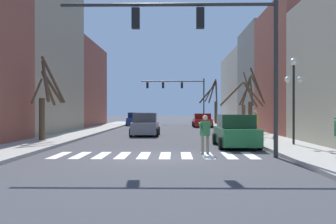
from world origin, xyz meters
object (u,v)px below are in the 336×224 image
Objects in this scene: street_tree_left_mid at (214,102)px; traffic_signal_near at (211,37)px; car_parked_left_mid at (202,121)px; street_tree_left_near at (244,106)px; pedestrian_near_right_corner at (256,122)px; car_at_intersection at (145,125)px; street_tree_left_far at (46,99)px; street_lamp_right_corner at (294,84)px; traffic_signal_far at (180,90)px; car_parked_right_far at (236,132)px; street_tree_right_mid at (251,104)px; car_parked_left_near at (145,122)px; car_parked_right_mid at (135,119)px; pedestrian_on_right_sidewalk at (205,131)px.

traffic_signal_near is at bearing -95.87° from street_tree_left_mid.
traffic_signal_near reaches higher than street_tree_left_mid.
car_parked_left_mid is 0.90× the size of street_tree_left_near.
pedestrian_near_right_corner is at bearing -93.71° from street_tree_left_near.
street_tree_left_far is (-5.45, -6.23, 1.76)m from car_at_intersection.
street_tree_left_far is at bearing 168.83° from street_lamp_right_corner.
traffic_signal_far is 1.86× the size of car_parked_right_far.
car_parked_left_mid is (5.33, 15.06, -0.07)m from car_at_intersection.
street_tree_right_mid reaches higher than street_tree_left_near.
traffic_signal_far is at bearing 100.62° from street_tree_right_mid.
car_at_intersection reaches higher than car_parked_left_near.
car_parked_left_mid is at bearing -119.29° from car_parked_right_mid.
traffic_signal_near is 10.59m from pedestrian_near_right_corner.
car_parked_left_near is at bearing 136.16° from car_parked_left_mid.
traffic_signal_far is 1.51× the size of street_tree_left_mid.
street_tree_right_mid is at bearing -170.71° from car_parked_left_mid.
car_parked_right_far is 0.96× the size of street_tree_left_far.
street_tree_right_mid is at bearing -16.00° from car_parked_right_far.
street_lamp_right_corner is at bearing 16.16° from pedestrian_near_right_corner.
street_tree_left_near is (10.55, -17.17, 1.51)m from car_parked_right_mid.
pedestrian_near_right_corner reaches higher than pedestrian_on_right_sidewalk.
car_at_intersection is 2.36× the size of pedestrian_near_right_corner.
traffic_signal_far reaches higher than street_lamp_right_corner.
street_lamp_right_corner is 24.34m from car_parked_left_mid.
pedestrian_on_right_sidewalk is (4.21, -21.06, 0.23)m from car_parked_left_near.
street_tree_left_far is (-9.12, 7.19, -2.34)m from traffic_signal_near.
car_parked_left_near is 0.88× the size of car_parked_right_far.
street_lamp_right_corner is at bearing -172.80° from car_parked_left_mid.
car_at_intersection reaches higher than car_parked_right_mid.
car_parked_left_near is at bearing 116.99° from street_lamp_right_corner.
street_lamp_right_corner is 31.71m from street_tree_left_mid.
traffic_signal_far reaches higher than pedestrian_on_right_sidewalk.
car_parked_left_mid is at bearing 97.20° from street_lamp_right_corner.
car_parked_right_mid is (-8.13, 28.43, -0.03)m from car_parked_right_far.
car_parked_right_far is at bearing -106.00° from street_tree_right_mid.
traffic_signal_far is 30.48m from pedestrian_near_right_corner.
pedestrian_on_right_sidewalk is 8.92m from pedestrian_near_right_corner.
street_tree_left_mid is (10.13, 3.15, 2.21)m from car_parked_right_mid.
car_parked_left_near is (-9.04, 17.76, -2.51)m from street_lamp_right_corner.
street_tree_left_far is (-2.71, -25.82, 1.80)m from car_parked_right_mid.
traffic_signal_far reaches higher than car_parked_left_mid.
traffic_signal_far is at bearing 75.25° from street_tree_left_far.
street_tree_left_far reaches higher than street_lamp_right_corner.
street_tree_left_near reaches higher than car_parked_left_mid.
street_lamp_right_corner is at bearing 177.31° from pedestrian_on_right_sidewalk.
traffic_signal_near is at bearing -88.95° from traffic_signal_far.
street_tree_left_far reaches higher than pedestrian_on_right_sidewalk.
car_parked_right_far is 9.04m from street_tree_right_mid.
car_parked_left_near is 10.72m from street_tree_left_near.
street_tree_left_near is at bearing -12.15° from car_parked_right_far.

